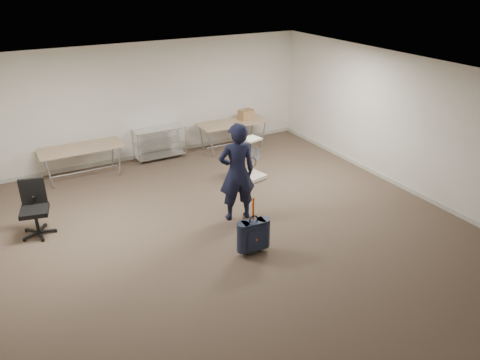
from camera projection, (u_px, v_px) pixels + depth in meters
ground at (242, 237)px, 8.30m from camera, size 9.00×9.00×0.00m
room_shell at (209, 203)px, 9.38m from camera, size 8.00×9.00×9.00m
folding_table_left at (81, 150)px, 10.33m from camera, size 1.80×0.75×0.73m
folding_table_right at (233, 124)px, 11.98m from camera, size 1.80×0.75×0.73m
wire_shelf at (159, 142)px, 11.46m from camera, size 1.22×0.47×0.80m
person at (237, 172)px, 8.54m from camera, size 0.76×0.57×1.89m
suitcase at (253, 235)px, 7.69m from camera, size 0.39×0.24×1.03m
office_chair at (36, 218)px, 8.29m from camera, size 0.61×0.61×1.00m
equipment_cart at (251, 168)px, 10.44m from camera, size 0.63×0.63×0.97m
cardboard_box at (246, 115)px, 12.09m from camera, size 0.38×0.30×0.27m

